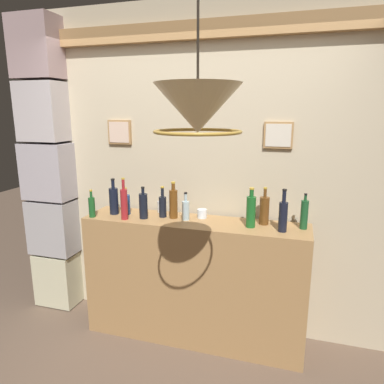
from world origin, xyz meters
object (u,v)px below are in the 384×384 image
at_px(liquor_bottle_bourbon, 264,210).
at_px(liquor_bottle_vermouth, 124,203).
at_px(liquor_bottle_port, 186,210).
at_px(glass_tumbler_highball, 202,214).
at_px(liquor_bottle_rye, 173,203).
at_px(pendant_lamp, 198,110).
at_px(liquor_bottle_brandy, 304,214).
at_px(glass_tumbler_rocks, 161,207).
at_px(liquor_bottle_amaro, 283,215).
at_px(liquor_bottle_tequila, 163,206).
at_px(liquor_bottle_whiskey, 92,206).
at_px(liquor_bottle_gin, 114,200).
at_px(liquor_bottle_mezcal, 251,211).
at_px(liquor_bottle_vodka, 143,206).
at_px(liquor_bottle_scotch, 126,204).

relative_size(liquor_bottle_bourbon, liquor_bottle_vermouth, 0.86).
bearing_deg(liquor_bottle_port, glass_tumbler_highball, 38.68).
relative_size(liquor_bottle_rye, pendant_lamp, 0.47).
height_order(liquor_bottle_brandy, glass_tumbler_rocks, liquor_bottle_brandy).
height_order(liquor_bottle_amaro, liquor_bottle_rye, liquor_bottle_amaro).
relative_size(liquor_bottle_tequila, pendant_lamp, 0.41).
distance_m(liquor_bottle_port, glass_tumbler_rocks, 0.31).
relative_size(liquor_bottle_amaro, liquor_bottle_whiskey, 1.37).
distance_m(liquor_bottle_rye, pendant_lamp, 1.36).
relative_size(liquor_bottle_gin, glass_tumbler_rocks, 3.14).
relative_size(liquor_bottle_tequila, glass_tumbler_highball, 3.26).
bearing_deg(liquor_bottle_bourbon, liquor_bottle_rye, -176.10).
bearing_deg(liquor_bottle_brandy, pendant_lamp, -116.75).
height_order(liquor_bottle_mezcal, pendant_lamp, pendant_lamp).
distance_m(liquor_bottle_vodka, glass_tumbler_rocks, 0.23).
bearing_deg(liquor_bottle_brandy, glass_tumbler_highball, 176.66).
distance_m(liquor_bottle_whiskey, pendant_lamp, 1.63).
distance_m(liquor_bottle_gin, liquor_bottle_rye, 0.53).
bearing_deg(liquor_bottle_mezcal, liquor_bottle_port, 176.70).
distance_m(liquor_bottle_bourbon, liquor_bottle_vermouth, 1.12).
height_order(liquor_bottle_amaro, glass_tumbler_rocks, liquor_bottle_amaro).
height_order(liquor_bottle_bourbon, liquor_bottle_vermouth, liquor_bottle_vermouth).
xyz_separation_m(liquor_bottle_brandy, pendant_lamp, (-0.53, -1.05, 0.75)).
bearing_deg(liquor_bottle_bourbon, liquor_bottle_port, -173.66).
distance_m(liquor_bottle_amaro, liquor_bottle_rye, 0.88).
distance_m(liquor_bottle_tequila, glass_tumbler_rocks, 0.15).
distance_m(glass_tumbler_rocks, pendant_lamp, 1.56).
bearing_deg(liquor_bottle_mezcal, glass_tumbler_rocks, 167.46).
xyz_separation_m(liquor_bottle_scotch, liquor_bottle_whiskey, (-0.23, -0.16, 0.00)).
bearing_deg(liquor_bottle_mezcal, glass_tumbler_highball, 163.81).
distance_m(liquor_bottle_vodka, liquor_bottle_rye, 0.25).
bearing_deg(liquor_bottle_rye, pendant_lamp, -64.29).
bearing_deg(liquor_bottle_scotch, glass_tumbler_rocks, 27.55).
bearing_deg(liquor_bottle_vermouth, liquor_bottle_amaro, 2.87).
relative_size(liquor_bottle_brandy, liquor_bottle_bourbon, 0.92).
distance_m(liquor_bottle_gin, glass_tumbler_highball, 0.76).
relative_size(liquor_bottle_tequila, liquor_bottle_rye, 0.85).
bearing_deg(liquor_bottle_mezcal, liquor_bottle_gin, 179.28).
relative_size(liquor_bottle_whiskey, liquor_bottle_vodka, 0.88).
distance_m(liquor_bottle_brandy, liquor_bottle_vodka, 1.26).
distance_m(liquor_bottle_scotch, liquor_bottle_whiskey, 0.28).
height_order(liquor_bottle_brandy, liquor_bottle_vermouth, liquor_bottle_vermouth).
bearing_deg(liquor_bottle_vermouth, glass_tumbler_rocks, 53.08).
distance_m(liquor_bottle_bourbon, liquor_bottle_vodka, 0.97).
xyz_separation_m(liquor_bottle_scotch, liquor_bottle_vermouth, (0.06, -0.14, 0.05)).
distance_m(liquor_bottle_brandy, liquor_bottle_gin, 1.55).
xyz_separation_m(liquor_bottle_vodka, liquor_bottle_gin, (-0.29, 0.04, 0.01)).
xyz_separation_m(liquor_bottle_vermouth, glass_tumbler_rocks, (0.21, 0.28, -0.09)).
bearing_deg(liquor_bottle_tequila, liquor_bottle_port, -5.76).
height_order(liquor_bottle_vermouth, glass_tumbler_rocks, liquor_bottle_vermouth).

